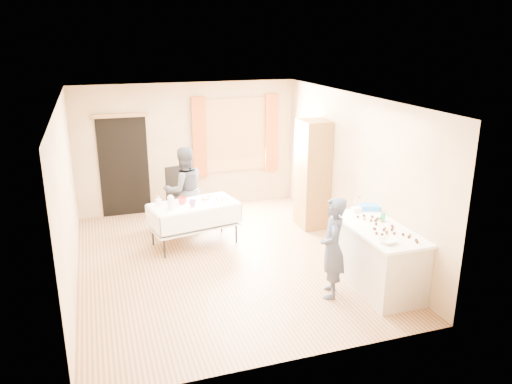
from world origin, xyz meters
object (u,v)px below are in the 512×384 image
object	(u,v)px
woman	(184,190)
counter	(377,257)
girl	(333,248)
party_table	(194,220)
chair	(182,208)
cabinet	(313,174)

from	to	relation	value
woman	counter	bearing A→B (deg)	117.58
girl	woman	xyz separation A→B (m)	(-1.49, 3.03, 0.08)
party_table	chair	xyz separation A→B (m)	(-0.04, 1.01, -0.11)
counter	woman	size ratio (longest dim) A/B	1.02
cabinet	counter	xyz separation A→B (m)	(-0.10, -2.48, -0.56)
party_table	chair	bearing A→B (deg)	81.11
party_table	woman	bearing A→B (deg)	82.13
woman	party_table	bearing A→B (deg)	83.77
party_table	girl	bearing A→B (deg)	-69.32
party_table	woman	size ratio (longest dim) A/B	1.00
cabinet	girl	world-z (taller)	cabinet
cabinet	party_table	size ratio (longest dim) A/B	1.27
chair	girl	size ratio (longest dim) A/B	0.78
cabinet	woman	world-z (taller)	cabinet
girl	woman	bearing A→B (deg)	-129.82
counter	chair	xyz separation A→B (m)	(-2.23, 3.32, -0.12)
cabinet	woman	bearing A→B (deg)	168.03
chair	girl	xyz separation A→B (m)	(1.49, -3.37, 0.38)
counter	girl	bearing A→B (deg)	-175.72
counter	girl	world-z (taller)	girl
chair	girl	world-z (taller)	girl
cabinet	chair	bearing A→B (deg)	160.18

